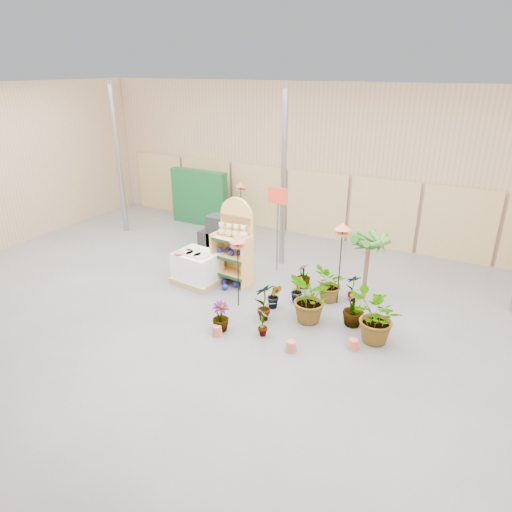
% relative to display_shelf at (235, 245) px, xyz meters
% --- Properties ---
extents(room, '(15.20, 12.10, 4.70)m').
position_rel_display_shelf_xyz_m(room, '(0.51, -1.04, 1.25)').
color(room, '#535353').
rests_on(room, ground).
extents(display_shelf, '(0.92, 0.62, 2.10)m').
position_rel_display_shelf_xyz_m(display_shelf, '(0.00, 0.00, 0.00)').
color(display_shelf, '#E2AA56').
rests_on(display_shelf, ground).
extents(teddy_bears, '(0.78, 0.21, 0.33)m').
position_rel_display_shelf_xyz_m(teddy_bears, '(0.03, -0.10, 0.37)').
color(teddy_bears, beige).
rests_on(teddy_bears, display_shelf).
extents(gazing_balls_shelf, '(0.77, 0.26, 0.15)m').
position_rel_display_shelf_xyz_m(gazing_balls_shelf, '(0.00, -0.13, -0.13)').
color(gazing_balls_shelf, navy).
rests_on(gazing_balls_shelf, display_shelf).
extents(gazing_balls_floor, '(0.63, 0.39, 0.15)m').
position_rel_display_shelf_xyz_m(gazing_balls_floor, '(-0.07, -0.40, -0.88)').
color(gazing_balls_floor, navy).
rests_on(gazing_balls_floor, ground).
extents(pallet_stack, '(1.18, 1.02, 0.81)m').
position_rel_display_shelf_xyz_m(pallet_stack, '(-0.78, -0.48, -0.57)').
color(pallet_stack, '#A28852').
rests_on(pallet_stack, ground).
extents(charcoal_planters, '(0.80, 0.50, 1.00)m').
position_rel_display_shelf_xyz_m(charcoal_planters, '(-1.65, 1.62, -0.54)').
color(charcoal_planters, black).
rests_on(charcoal_planters, ground).
extents(trellis_stock, '(2.00, 0.30, 1.80)m').
position_rel_display_shelf_xyz_m(trellis_stock, '(-3.29, 3.25, -0.06)').
color(trellis_stock, '#124B21').
rests_on(trellis_stock, ground).
extents(offer_sign, '(0.50, 0.08, 2.20)m').
position_rel_display_shelf_xyz_m(offer_sign, '(0.61, 1.03, 0.61)').
color(offer_sign, gray).
rests_on(offer_sign, ground).
extents(bird_table_front, '(0.34, 0.34, 1.64)m').
position_rel_display_shelf_xyz_m(bird_table_front, '(0.67, -1.01, 0.56)').
color(bird_table_front, black).
rests_on(bird_table_front, ground).
extents(bird_table_right, '(0.34, 0.34, 1.89)m').
position_rel_display_shelf_xyz_m(bird_table_right, '(2.56, 0.11, 0.79)').
color(bird_table_right, black).
rests_on(bird_table_right, ground).
extents(bird_table_back, '(0.34, 0.34, 1.68)m').
position_rel_display_shelf_xyz_m(bird_table_back, '(-1.55, 2.96, 0.59)').
color(bird_table_back, black).
rests_on(bird_table_back, ground).
extents(palm, '(0.70, 0.70, 1.63)m').
position_rel_display_shelf_xyz_m(palm, '(2.99, 0.68, 0.42)').
color(palm, brown).
rests_on(palm, ground).
extents(potted_plant_0, '(0.51, 0.55, 0.87)m').
position_rel_display_shelf_xyz_m(potted_plant_0, '(1.45, -1.28, -0.53)').
color(potted_plant_0, '#2F661E').
rests_on(potted_plant_0, ground).
extents(potted_plant_1, '(0.39, 0.36, 0.59)m').
position_rel_display_shelf_xyz_m(potted_plant_1, '(1.42, -0.74, -0.67)').
color(potted_plant_1, '#2F661E').
rests_on(potted_plant_1, ground).
extents(potted_plant_2, '(1.19, 1.24, 1.06)m').
position_rel_display_shelf_xyz_m(potted_plant_2, '(2.33, -0.94, -0.43)').
color(potted_plant_2, '#2F661E').
rests_on(potted_plant_2, ground).
extents(potted_plant_3, '(0.53, 0.53, 0.77)m').
position_rel_display_shelf_xyz_m(potted_plant_3, '(3.13, -0.62, -0.58)').
color(potted_plant_3, '#2F661E').
rests_on(potted_plant_3, ground).
extents(potted_plant_4, '(0.42, 0.40, 0.66)m').
position_rel_display_shelf_xyz_m(potted_plant_4, '(2.81, 0.40, -0.63)').
color(potted_plant_4, '#2F661E').
rests_on(potted_plant_4, ground).
extents(potted_plant_5, '(0.32, 0.37, 0.58)m').
position_rel_display_shelf_xyz_m(potted_plant_5, '(1.74, -0.25, -0.67)').
color(potted_plant_5, '#2F661E').
rests_on(potted_plant_5, ground).
extents(potted_plant_6, '(0.76, 0.84, 0.83)m').
position_rel_display_shelf_xyz_m(potted_plant_6, '(2.37, 0.10, -0.54)').
color(potted_plant_6, '#2F661E').
rests_on(potted_plant_6, ground).
extents(potted_plant_7, '(0.47, 0.47, 0.61)m').
position_rel_display_shelf_xyz_m(potted_plant_7, '(0.88, -2.06, -0.65)').
color(potted_plant_7, '#2F661E').
rests_on(potted_plant_7, ground).
extents(potted_plant_8, '(0.39, 0.38, 0.62)m').
position_rel_display_shelf_xyz_m(potted_plant_8, '(1.72, -1.84, -0.65)').
color(potted_plant_8, '#2F661E').
rests_on(potted_plant_8, ground).
extents(potted_plant_10, '(1.15, 1.22, 1.07)m').
position_rel_display_shelf_xyz_m(potted_plant_10, '(3.68, -1.06, -0.43)').
color(potted_plant_10, '#2F661E').
rests_on(potted_plant_10, ground).
extents(potted_plant_11, '(0.38, 0.38, 0.62)m').
position_rel_display_shelf_xyz_m(potted_plant_11, '(1.58, 0.48, -0.65)').
color(potted_plant_11, '#2F661E').
rests_on(potted_plant_11, ground).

